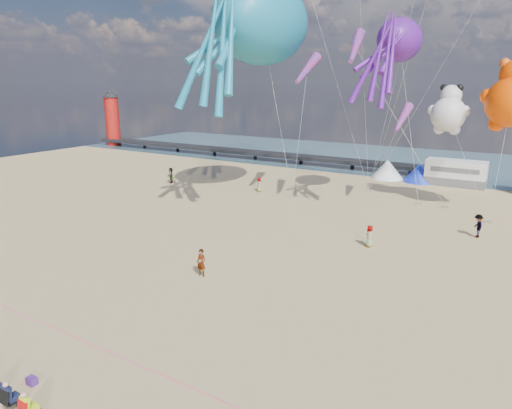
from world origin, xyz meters
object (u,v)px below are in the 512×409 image
(beachgoer_2, at_px, (478,226))
(windsock_right, at_px, (402,118))
(tent_blue, at_px, (420,172))
(sandbag_c, at_px, (489,222))
(sandbag_b, at_px, (418,204))
(sandbag_d, at_px, (445,207))
(beachgoer_6, at_px, (370,236))
(kite_panda, at_px, (448,114))
(lighthouse, at_px, (113,122))
(tent_white, at_px, (387,169))
(kite_teddy_orange, at_px, (511,102))
(standing_person, at_px, (201,263))
(cooler_purple, at_px, (32,381))
(windsock_left, at_px, (307,69))
(beachgoer_0, at_px, (259,185))
(kite_octopus_purple, at_px, (400,40))
(sandbag_a, at_px, (292,197))
(kite_octopus_teal, at_px, (261,22))
(windsock_mid, at_px, (356,47))
(motorhome_0, at_px, (456,173))
(beachgoer_4, at_px, (171,175))
(sandbag_e, at_px, (369,191))

(beachgoer_2, bearing_deg, windsock_right, -149.59)
(tent_blue, height_order, sandbag_c, tent_blue)
(sandbag_b, relative_size, sandbag_d, 1.00)
(beachgoer_6, xyz_separation_m, kite_panda, (2.22, 14.86, 8.06))
(lighthouse, height_order, tent_white, lighthouse)
(beachgoer_2, bearing_deg, sandbag_d, -178.15)
(tent_white, distance_m, kite_panda, 15.41)
(lighthouse, height_order, sandbag_c, lighthouse)
(beachgoer_2, xyz_separation_m, kite_panda, (-4.35, 8.38, 7.95))
(beachgoer_6, distance_m, kite_teddy_orange, 17.91)
(standing_person, bearing_deg, beachgoer_6, 55.26)
(lighthouse, relative_size, cooler_purple, 22.50)
(kite_teddy_orange, relative_size, windsock_left, 1.03)
(beachgoer_0, relative_size, kite_octopus_purple, 0.16)
(sandbag_a, relative_size, kite_octopus_teal, 0.03)
(sandbag_c, distance_m, windsock_mid, 18.90)
(motorhome_0, bearing_deg, beachgoer_4, -151.11)
(lighthouse, bearing_deg, motorhome_0, -3.69)
(sandbag_c, height_order, kite_octopus_purple, kite_octopus_purple)
(beachgoer_4, bearing_deg, sandbag_c, 68.25)
(beachgoer_2, relative_size, sandbag_e, 3.72)
(beachgoer_2, xyz_separation_m, beachgoer_4, (-34.01, 2.69, -0.00))
(beachgoer_0, bearing_deg, cooler_purple, 164.28)
(beachgoer_2, xyz_separation_m, sandbag_b, (-6.12, 7.71, -0.82))
(sandbag_b, distance_m, sandbag_d, 2.47)
(kite_octopus_purple, bearing_deg, sandbag_d, 48.85)
(beachgoer_4, bearing_deg, standing_person, 20.37)
(sandbag_c, bearing_deg, motorhome_0, 108.96)
(sandbag_d, relative_size, kite_teddy_orange, 0.07)
(motorhome_0, xyz_separation_m, sandbag_d, (0.83, -11.11, -1.39))
(tent_white, bearing_deg, beachgoer_2, -56.66)
(beachgoer_6, distance_m, sandbag_a, 15.41)
(motorhome_0, height_order, windsock_mid, windsock_mid)
(sandbag_e, height_order, windsock_right, windsock_right)
(kite_octopus_purple, xyz_separation_m, windsock_left, (-8.15, -1.75, -2.40))
(sandbag_d, height_order, windsock_right, windsock_right)
(sandbag_d, bearing_deg, beachgoer_6, -101.48)
(sandbag_e, bearing_deg, kite_octopus_purple, -56.17)
(windsock_right, bearing_deg, sandbag_c, -6.80)
(windsock_mid, bearing_deg, windsock_left, 138.70)
(sandbag_a, bearing_deg, lighthouse, 158.28)
(sandbag_b, xyz_separation_m, sandbag_c, (6.55, -3.04, 0.00))
(tent_white, bearing_deg, standing_person, -92.22)
(tent_blue, relative_size, beachgoer_6, 2.44)
(sandbag_a, bearing_deg, motorhome_0, 48.26)
(tent_white, relative_size, cooler_purple, 10.00)
(sandbag_a, relative_size, windsock_right, 0.12)
(tent_white, xyz_separation_m, sandbag_b, (6.37, -11.28, -1.09))
(beachgoer_6, bearing_deg, sandbag_e, -165.50)
(sandbag_d, bearing_deg, windsock_right, -154.79)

